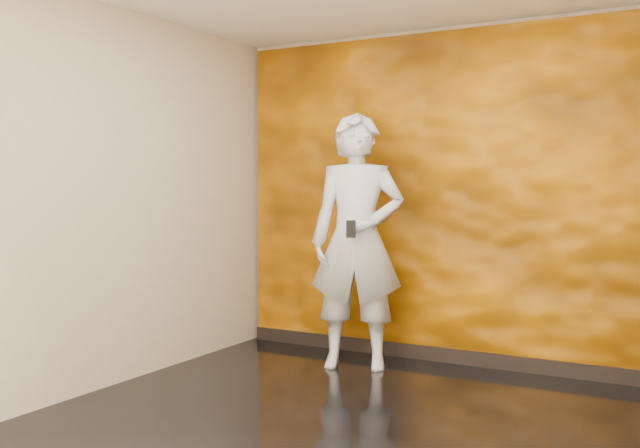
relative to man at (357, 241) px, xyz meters
The scene contains 5 objects.
room 1.61m from the man, 65.52° to the right, with size 4.02×4.02×2.81m.
feature_wall 0.91m from the man, 39.20° to the left, with size 3.90×0.06×2.75m, color orange.
baseboard 1.27m from the man, 37.02° to the left, with size 3.90×0.04×0.12m, color black.
man is the anchor object (origin of this frame).
phone 0.33m from the man, 73.00° to the right, with size 0.07×0.01×0.14m, color black.
Camera 1 is at (1.87, -3.75, 1.47)m, focal length 40.00 mm.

